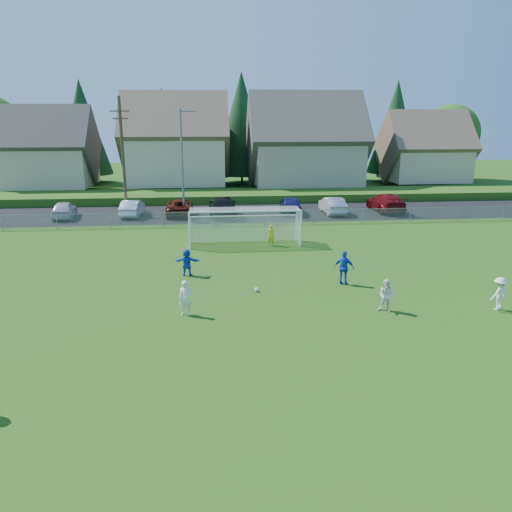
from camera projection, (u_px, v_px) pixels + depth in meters
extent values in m
plane|color=#193D0C|center=(276.00, 350.00, 18.50)|extent=(160.00, 160.00, 0.00)
plane|color=black|center=(235.00, 213.00, 44.86)|extent=(60.00, 60.00, 0.00)
cube|color=#1E420F|center=(231.00, 196.00, 51.95)|extent=(70.00, 6.00, 0.80)
sphere|color=white|center=(256.00, 290.00, 24.64)|extent=(0.22, 0.22, 0.22)
imported|color=white|center=(185.00, 298.00, 21.58)|extent=(0.58, 0.40, 1.55)
imported|color=white|center=(387.00, 296.00, 21.95)|extent=(0.91, 0.85, 1.49)
imported|color=white|center=(499.00, 294.00, 22.20)|extent=(1.12, 0.90, 1.51)
imported|color=blue|center=(344.00, 268.00, 25.55)|extent=(1.12, 0.83, 1.77)
imported|color=blue|center=(187.00, 262.00, 27.01)|extent=(1.42, 0.60, 1.49)
imported|color=yellow|center=(271.00, 235.00, 33.32)|extent=(0.52, 0.34, 1.43)
imported|color=#BABBC3|center=(64.00, 209.00, 42.52)|extent=(2.13, 4.36, 1.43)
imported|color=silver|center=(132.00, 208.00, 43.29)|extent=(1.71, 4.35, 1.41)
imported|color=#4E1409|center=(180.00, 207.00, 43.84)|extent=(2.64, 5.22, 1.41)
imported|color=black|center=(222.00, 206.00, 43.57)|extent=(2.36, 5.64, 1.63)
imported|color=#171952|center=(290.00, 205.00, 44.48)|extent=(2.26, 4.70, 1.55)
imported|color=#B9B9B9|center=(332.00, 205.00, 44.41)|extent=(1.63, 4.49, 1.47)
imported|color=#640B0E|center=(386.00, 202.00, 45.44)|extent=(2.30, 5.64, 1.64)
cylinder|color=white|center=(190.00, 231.00, 32.22)|extent=(0.12, 0.12, 2.44)
cylinder|color=white|center=(301.00, 229.00, 32.89)|extent=(0.12, 0.12, 2.44)
cylinder|color=white|center=(246.00, 212.00, 32.23)|extent=(7.30, 0.12, 0.12)
cylinder|color=white|center=(191.00, 230.00, 34.03)|extent=(0.08, 0.08, 1.80)
cylinder|color=white|center=(296.00, 228.00, 34.70)|extent=(0.08, 0.08, 1.80)
cylinder|color=white|center=(244.00, 216.00, 34.12)|extent=(7.30, 0.08, 0.08)
cube|color=silver|center=(244.00, 229.00, 34.37)|extent=(7.30, 0.02, 1.80)
cube|color=silver|center=(190.00, 228.00, 33.08)|extent=(0.02, 1.80, 2.44)
cube|color=silver|center=(299.00, 226.00, 33.75)|extent=(0.02, 1.80, 2.44)
cube|color=silver|center=(245.00, 209.00, 33.09)|extent=(7.30, 1.80, 0.02)
cube|color=gray|center=(239.00, 211.00, 39.28)|extent=(52.00, 0.03, 0.03)
cube|color=gray|center=(239.00, 218.00, 39.43)|extent=(52.00, 0.02, 1.14)
cylinder|color=gray|center=(239.00, 218.00, 39.43)|extent=(0.06, 0.06, 1.20)
cylinder|color=slate|center=(182.00, 164.00, 41.80)|extent=(0.18, 0.18, 9.00)
cylinder|color=slate|center=(186.00, 111.00, 40.69)|extent=(1.20, 0.12, 0.12)
cube|color=slate|center=(194.00, 112.00, 40.76)|extent=(0.36, 0.18, 0.12)
cylinder|color=#473321|center=(123.00, 158.00, 42.17)|extent=(0.26, 0.26, 10.00)
cube|color=#473321|center=(120.00, 111.00, 41.14)|extent=(1.60, 0.10, 0.10)
cube|color=#473321|center=(120.00, 119.00, 41.31)|extent=(1.30, 0.10, 0.10)
cube|color=tan|center=(51.00, 166.00, 56.11)|extent=(9.00, 8.00, 4.50)
pyramid|color=#423D38|center=(44.00, 104.00, 54.32)|extent=(9.90, 8.80, 4.41)
cube|color=#C6B58E|center=(176.00, 159.00, 58.22)|extent=(11.00, 9.00, 5.50)
pyramid|color=brown|center=(174.00, 90.00, 56.14)|extent=(12.10, 9.90, 4.96)
cube|color=tan|center=(305.00, 161.00, 58.70)|extent=(12.00, 10.00, 5.00)
pyramid|color=#4C473F|center=(306.00, 90.00, 56.54)|extent=(13.20, 11.00, 5.52)
cube|color=tan|center=(423.00, 164.00, 61.17)|extent=(9.00, 8.00, 4.00)
pyramid|color=brown|center=(428.00, 109.00, 59.44)|extent=(9.90, 8.80, 4.41)
cylinder|color=#382616|center=(87.00, 179.00, 64.62)|extent=(0.30, 0.30, 1.20)
cone|color=#143819|center=(83.00, 127.00, 62.88)|extent=(6.76, 6.76, 11.70)
cylinder|color=#382616|center=(166.00, 177.00, 66.50)|extent=(0.30, 0.30, 1.20)
cone|color=#143819|center=(164.00, 131.00, 64.88)|extent=(6.24, 6.24, 10.80)
cylinder|color=#382616|center=(242.00, 179.00, 64.54)|extent=(0.30, 0.30, 1.20)
cone|color=#143819|center=(242.00, 124.00, 62.68)|extent=(7.28, 7.28, 12.60)
cylinder|color=#382616|center=(315.00, 166.00, 67.00)|extent=(0.36, 0.36, 3.96)
sphere|color=#2B5B19|center=(316.00, 129.00, 65.70)|extent=(8.36, 8.36, 8.36)
cylinder|color=#382616|center=(392.00, 177.00, 66.37)|extent=(0.30, 0.30, 1.20)
cone|color=#143819|center=(395.00, 127.00, 64.63)|extent=(6.76, 6.76, 11.70)
cylinder|color=#382616|center=(447.00, 167.00, 67.74)|extent=(0.36, 0.36, 3.60)
sphere|color=#2B5B19|center=(450.00, 133.00, 66.55)|extent=(7.60, 7.60, 7.60)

